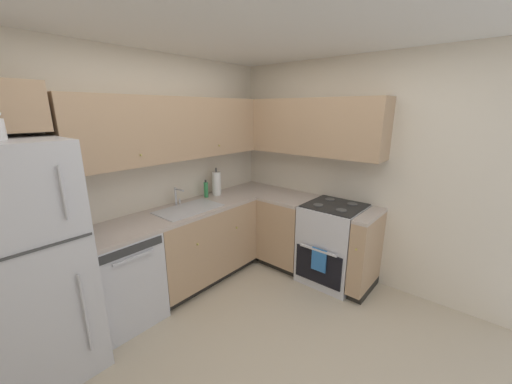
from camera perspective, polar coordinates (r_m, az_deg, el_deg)
ground_plane at (r=2.78m, az=1.68°, el=-29.30°), size 3.40×3.24×0.02m
wall_back at (r=3.33m, az=-20.90°, el=2.51°), size 3.50×0.05×2.52m
wall_right at (r=3.56m, az=19.44°, el=3.46°), size 0.05×3.34×2.52m
ceiling at (r=2.06m, az=2.35°, el=32.22°), size 3.50×3.34×0.05m
refrigerator at (r=2.70m, az=-39.28°, el=-11.46°), size 0.82×0.78×1.77m
dishwasher at (r=3.13m, az=-24.66°, el=-14.84°), size 0.60×0.63×0.88m
lower_cabinets_back at (r=3.57m, az=-10.64°, el=-9.71°), size 1.30×0.62×0.88m
countertop_back at (r=3.40m, az=-11.02°, el=-2.79°), size 2.51×0.60×0.03m
lower_cabinets_right at (r=3.74m, az=9.05°, el=-8.38°), size 0.62×1.37×0.88m
countertop_right at (r=3.58m, az=9.34°, el=-1.74°), size 0.60×1.37×0.03m
oven_range at (r=3.58m, az=14.52°, el=-9.44°), size 0.68×0.62×1.07m
upper_cabinets_back at (r=3.25m, az=-15.64°, el=11.67°), size 2.19×0.34×0.64m
upper_cabinets_right at (r=3.62m, az=9.11°, el=12.38°), size 0.32×1.92×0.64m
sink at (r=3.29m, az=-12.77°, el=-3.91°), size 0.69×0.40×0.10m
faucet at (r=3.41m, az=-14.98°, el=-0.53°), size 0.07×0.16×0.20m
soap_bottle at (r=3.66m, az=-9.63°, el=0.49°), size 0.05×0.05×0.22m
paper_towel_roll at (r=3.73m, az=-7.63°, el=1.67°), size 0.11×0.11×0.35m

